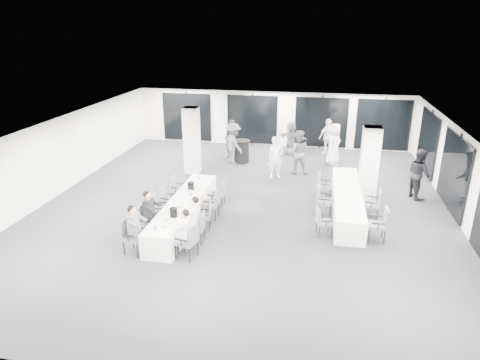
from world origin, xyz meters
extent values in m
cube|color=#26272C|center=(0.00, 0.00, -0.01)|extent=(14.00, 16.00, 0.02)
cube|color=silver|center=(0.00, 0.00, 2.81)|extent=(14.00, 16.00, 0.02)
cube|color=silver|center=(-7.01, 0.00, 1.40)|extent=(0.02, 16.00, 2.80)
cube|color=silver|center=(7.01, 0.00, 1.40)|extent=(0.02, 16.00, 2.80)
cube|color=silver|center=(0.00, 8.01, 1.40)|extent=(14.00, 0.02, 2.80)
cube|color=silver|center=(0.00, -8.01, 1.40)|extent=(14.00, 0.02, 2.80)
cube|color=black|center=(0.00, 7.94, 1.35)|extent=(13.60, 0.06, 2.50)
cube|color=black|center=(6.94, 1.00, 1.35)|extent=(0.06, 14.00, 2.50)
cube|color=silver|center=(-2.80, 3.20, 1.40)|extent=(0.60, 0.60, 2.80)
cube|color=silver|center=(4.20, 1.00, 1.40)|extent=(0.60, 0.60, 2.80)
cube|color=silver|center=(-1.65, -1.61, 0.38)|extent=(0.90, 5.00, 0.75)
cube|color=silver|center=(3.52, 0.21, 0.38)|extent=(0.90, 5.00, 0.75)
cylinder|color=black|center=(-0.98, 4.90, 0.52)|extent=(0.66, 0.66, 1.04)
cylinder|color=black|center=(-0.98, 4.90, 1.04)|extent=(0.75, 0.75, 0.02)
cube|color=#52545A|center=(-2.40, -3.74, 0.48)|extent=(0.58, 0.60, 0.09)
cube|color=#52545A|center=(-2.63, -3.70, 0.77)|extent=(0.16, 0.50, 0.49)
cylinder|color=black|center=(-2.57, -3.49, 0.22)|extent=(0.04, 0.04, 0.44)
cylinder|color=black|center=(-2.65, -3.91, 0.22)|extent=(0.04, 0.04, 0.44)
cylinder|color=black|center=(-2.15, -3.57, 0.22)|extent=(0.04, 0.04, 0.44)
cylinder|color=black|center=(-2.23, -3.99, 0.22)|extent=(0.04, 0.04, 0.44)
cube|color=black|center=(-2.35, -3.48, 0.66)|extent=(0.37, 0.11, 0.04)
cube|color=black|center=(-2.45, -4.00, 0.66)|extent=(0.37, 0.11, 0.04)
cube|color=#52545A|center=(-2.40, -2.67, 0.46)|extent=(0.47, 0.49, 0.08)
cube|color=#52545A|center=(-2.63, -2.67, 0.74)|extent=(0.06, 0.47, 0.47)
cylinder|color=black|center=(-2.61, -2.47, 0.21)|extent=(0.04, 0.04, 0.42)
cylinder|color=black|center=(-2.61, -2.88, 0.21)|extent=(0.04, 0.04, 0.42)
cylinder|color=black|center=(-2.20, -2.47, 0.21)|extent=(0.04, 0.04, 0.42)
cylinder|color=black|center=(-2.20, -2.88, 0.21)|extent=(0.04, 0.04, 0.42)
cube|color=black|center=(-2.40, -2.42, 0.64)|extent=(0.35, 0.04, 0.04)
cube|color=black|center=(-2.40, -2.93, 0.64)|extent=(0.35, 0.04, 0.04)
cube|color=#52545A|center=(-2.40, -1.78, 0.43)|extent=(0.49, 0.51, 0.08)
cube|color=#52545A|center=(-2.61, -1.80, 0.69)|extent=(0.11, 0.45, 0.44)
cylinder|color=black|center=(-2.61, -1.61, 0.20)|extent=(0.03, 0.03, 0.40)
cylinder|color=black|center=(-2.57, -1.99, 0.20)|extent=(0.03, 0.03, 0.40)
cylinder|color=black|center=(-2.23, -1.57, 0.20)|extent=(0.03, 0.03, 0.40)
cylinder|color=black|center=(-2.19, -1.95, 0.20)|extent=(0.03, 0.03, 0.40)
cube|color=black|center=(-2.43, -1.54, 0.60)|extent=(0.33, 0.07, 0.04)
cube|color=black|center=(-2.38, -2.02, 0.60)|extent=(0.33, 0.07, 0.04)
cube|color=#52545A|center=(-2.40, -0.98, 0.43)|extent=(0.52, 0.53, 0.08)
cube|color=#52545A|center=(-2.61, -0.94, 0.68)|extent=(0.14, 0.44, 0.44)
cylinder|color=black|center=(-2.55, -0.76, 0.19)|extent=(0.03, 0.03, 0.39)
cylinder|color=black|center=(-2.63, -1.13, 0.19)|extent=(0.03, 0.03, 0.39)
cylinder|color=black|center=(-2.18, -0.83, 0.19)|extent=(0.03, 0.03, 0.39)
cylinder|color=black|center=(-2.25, -1.20, 0.19)|extent=(0.03, 0.03, 0.39)
cube|color=black|center=(-2.36, -0.75, 0.59)|extent=(0.32, 0.10, 0.04)
cube|color=black|center=(-2.45, -1.21, 0.59)|extent=(0.32, 0.10, 0.04)
cube|color=#52545A|center=(-2.40, 0.07, 0.42)|extent=(0.47, 0.48, 0.07)
cube|color=#52545A|center=(-2.61, 0.09, 0.67)|extent=(0.10, 0.43, 0.43)
cylinder|color=black|center=(-2.57, 0.27, 0.19)|extent=(0.03, 0.03, 0.38)
cylinder|color=black|center=(-2.60, -0.10, 0.19)|extent=(0.03, 0.03, 0.38)
cylinder|color=black|center=(-2.20, 0.24, 0.19)|extent=(0.03, 0.03, 0.38)
cylinder|color=black|center=(-2.24, -0.13, 0.19)|extent=(0.03, 0.03, 0.38)
cube|color=black|center=(-2.38, 0.30, 0.57)|extent=(0.32, 0.07, 0.04)
cube|color=black|center=(-2.42, -0.16, 0.57)|extent=(0.32, 0.07, 0.04)
cube|color=#52545A|center=(-0.90, -3.72, 0.48)|extent=(0.60, 0.62, 0.09)
cube|color=#52545A|center=(-0.67, -3.78, 0.78)|extent=(0.18, 0.50, 0.50)
cylinder|color=black|center=(-0.74, -3.98, 0.22)|extent=(0.04, 0.04, 0.44)
cylinder|color=black|center=(-0.64, -3.56, 0.22)|extent=(0.04, 0.04, 0.44)
cylinder|color=black|center=(-1.16, -3.88, 0.22)|extent=(0.04, 0.04, 0.44)
cylinder|color=black|center=(-1.06, -3.46, 0.22)|extent=(0.04, 0.04, 0.44)
cube|color=black|center=(-0.97, -3.98, 0.67)|extent=(0.37, 0.13, 0.04)
cube|color=black|center=(-0.84, -3.46, 0.67)|extent=(0.37, 0.13, 0.04)
cube|color=#52545A|center=(-0.90, -2.83, 0.44)|extent=(0.47, 0.49, 0.08)
cube|color=#52545A|center=(-0.69, -2.82, 0.70)|extent=(0.08, 0.45, 0.45)
cylinder|color=black|center=(-0.70, -3.01, 0.20)|extent=(0.04, 0.04, 0.40)
cylinder|color=black|center=(-0.72, -2.62, 0.20)|extent=(0.04, 0.04, 0.40)
cylinder|color=black|center=(-1.09, -3.03, 0.20)|extent=(0.04, 0.04, 0.40)
cylinder|color=black|center=(-1.11, -2.64, 0.20)|extent=(0.04, 0.04, 0.40)
cube|color=black|center=(-0.89, -3.07, 0.61)|extent=(0.33, 0.05, 0.04)
cube|color=black|center=(-0.91, -2.58, 0.61)|extent=(0.33, 0.05, 0.04)
cube|color=#52545A|center=(-0.90, -1.95, 0.41)|extent=(0.49, 0.50, 0.07)
cube|color=#52545A|center=(-0.71, -1.92, 0.65)|extent=(0.13, 0.42, 0.42)
cylinder|color=black|center=(-0.69, -2.10, 0.19)|extent=(0.03, 0.03, 0.37)
cylinder|color=black|center=(-0.76, -1.74, 0.19)|extent=(0.03, 0.03, 0.37)
cylinder|color=black|center=(-1.05, -2.16, 0.19)|extent=(0.03, 0.03, 0.37)
cylinder|color=black|center=(-1.11, -1.81, 0.19)|extent=(0.03, 0.03, 0.37)
cube|color=black|center=(-0.86, -2.17, 0.56)|extent=(0.31, 0.09, 0.04)
cube|color=black|center=(-0.94, -1.73, 0.56)|extent=(0.31, 0.09, 0.04)
cube|color=#52545A|center=(-0.90, -1.12, 0.49)|extent=(0.51, 0.53, 0.09)
cube|color=#52545A|center=(-0.66, -1.13, 0.79)|extent=(0.07, 0.50, 0.50)
cylinder|color=black|center=(-0.69, -1.34, 0.22)|extent=(0.04, 0.04, 0.45)
cylinder|color=black|center=(-0.68, -0.91, 0.22)|extent=(0.04, 0.04, 0.45)
cylinder|color=black|center=(-1.12, -1.34, 0.22)|extent=(0.04, 0.04, 0.45)
cylinder|color=black|center=(-1.12, -0.90, 0.22)|extent=(0.04, 0.04, 0.45)
cube|color=black|center=(-0.91, -1.40, 0.68)|extent=(0.37, 0.05, 0.04)
cube|color=black|center=(-0.90, -0.85, 0.68)|extent=(0.37, 0.05, 0.04)
cube|color=#52545A|center=(-0.90, -0.07, 0.41)|extent=(0.45, 0.46, 0.07)
cube|color=#52545A|center=(-0.70, -0.08, 0.66)|extent=(0.08, 0.42, 0.42)
cylinder|color=black|center=(-0.73, -0.26, 0.19)|extent=(0.03, 0.03, 0.37)
cylinder|color=black|center=(-0.71, 0.11, 0.19)|extent=(0.03, 0.03, 0.37)
cylinder|color=black|center=(-1.10, -0.24, 0.19)|extent=(0.03, 0.03, 0.37)
cylinder|color=black|center=(-1.07, 0.13, 0.19)|extent=(0.03, 0.03, 0.37)
cube|color=black|center=(-0.92, -0.29, 0.57)|extent=(0.31, 0.05, 0.04)
cube|color=black|center=(-0.89, 0.16, 0.57)|extent=(0.31, 0.05, 0.04)
cube|color=#52545A|center=(2.77, -1.70, 0.42)|extent=(0.53, 0.54, 0.08)
cube|color=#52545A|center=(2.57, -1.75, 0.68)|extent=(0.16, 0.43, 0.43)
cylinder|color=black|center=(2.54, -1.56, 0.19)|extent=(0.03, 0.03, 0.39)
cylinder|color=black|center=(2.63, -1.93, 0.19)|extent=(0.03, 0.03, 0.39)
cylinder|color=black|center=(2.91, -1.47, 0.19)|extent=(0.03, 0.03, 0.39)
cylinder|color=black|center=(3.00, -1.84, 0.19)|extent=(0.03, 0.03, 0.39)
cube|color=black|center=(2.71, -1.47, 0.58)|extent=(0.32, 0.11, 0.04)
cube|color=black|center=(2.82, -1.93, 0.58)|extent=(0.32, 0.11, 0.04)
cube|color=#52545A|center=(2.77, -0.19, 0.48)|extent=(0.55, 0.56, 0.09)
cube|color=#52545A|center=(2.54, -0.16, 0.77)|extent=(0.12, 0.49, 0.49)
cylinder|color=black|center=(2.58, 0.05, 0.22)|extent=(0.04, 0.04, 0.44)
cylinder|color=black|center=(2.53, -0.38, 0.22)|extent=(0.04, 0.04, 0.44)
cylinder|color=black|center=(3.00, 0.00, 0.22)|extent=(0.04, 0.04, 0.44)
cylinder|color=black|center=(2.96, -0.42, 0.22)|extent=(0.04, 0.04, 0.44)
cube|color=black|center=(2.80, 0.08, 0.66)|extent=(0.37, 0.08, 0.04)
cube|color=black|center=(2.74, -0.45, 0.66)|extent=(0.37, 0.08, 0.04)
cube|color=#52545A|center=(2.77, 1.22, 0.46)|extent=(0.51, 0.53, 0.08)
cube|color=#52545A|center=(2.54, 1.24, 0.74)|extent=(0.10, 0.48, 0.47)
cylinder|color=black|center=(2.58, 1.44, 0.21)|extent=(0.04, 0.04, 0.42)
cylinder|color=black|center=(2.55, 1.03, 0.21)|extent=(0.04, 0.04, 0.42)
cylinder|color=black|center=(2.99, 1.40, 0.21)|extent=(0.04, 0.04, 0.42)
cylinder|color=black|center=(2.95, 0.99, 0.21)|extent=(0.04, 0.04, 0.42)
cube|color=black|center=(2.79, 1.47, 0.64)|extent=(0.35, 0.07, 0.04)
cube|color=black|center=(2.75, 0.96, 0.64)|extent=(0.35, 0.07, 0.04)
cube|color=#52545A|center=(4.27, -1.74, 0.49)|extent=(0.51, 0.53, 0.09)
cube|color=#52545A|center=(4.51, -1.73, 0.79)|extent=(0.07, 0.50, 0.50)
cylinder|color=black|center=(4.49, -1.95, 0.22)|extent=(0.04, 0.04, 0.45)
cylinder|color=black|center=(4.48, -1.51, 0.22)|extent=(0.04, 0.04, 0.45)
cylinder|color=black|center=(4.05, -1.96, 0.22)|extent=(0.04, 0.04, 0.45)
cylinder|color=black|center=(4.05, -1.52, 0.22)|extent=(0.04, 0.04, 0.45)
cube|color=black|center=(4.27, -2.01, 0.68)|extent=(0.37, 0.05, 0.04)
cube|color=black|center=(4.26, -1.46, 0.68)|extent=(0.37, 0.05, 0.04)
cube|color=#52545A|center=(4.27, -0.18, 0.48)|extent=(0.56, 0.57, 0.08)
cube|color=#52545A|center=(4.50, -0.22, 0.76)|extent=(0.13, 0.49, 0.49)
cylinder|color=black|center=(4.45, -0.42, 0.22)|extent=(0.04, 0.04, 0.43)
cylinder|color=black|center=(4.51, 0.00, 0.22)|extent=(0.04, 0.04, 0.43)
cylinder|color=black|center=(4.03, -0.36, 0.22)|extent=(0.04, 0.04, 0.43)
cylinder|color=black|center=(4.09, 0.06, 0.22)|extent=(0.04, 0.04, 0.43)
cube|color=black|center=(4.23, -0.44, 0.66)|extent=(0.36, 0.10, 0.04)
cube|color=black|center=(4.31, 0.08, 0.66)|extent=(0.36, 0.10, 0.04)
cube|color=#52545A|center=(4.27, 1.25, 0.45)|extent=(0.48, 0.50, 0.08)
cube|color=#52545A|center=(4.49, 1.25, 0.72)|extent=(0.08, 0.46, 0.46)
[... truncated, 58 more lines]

